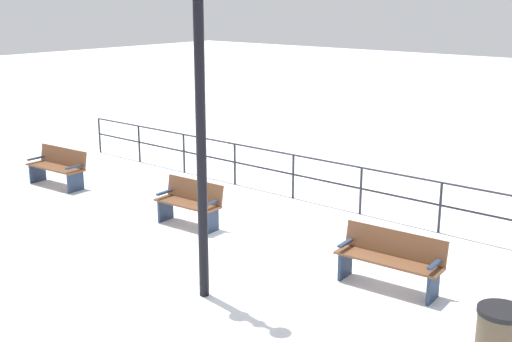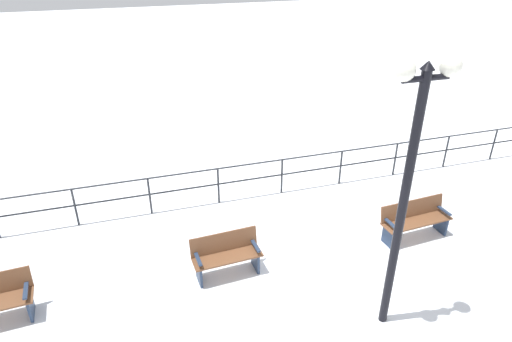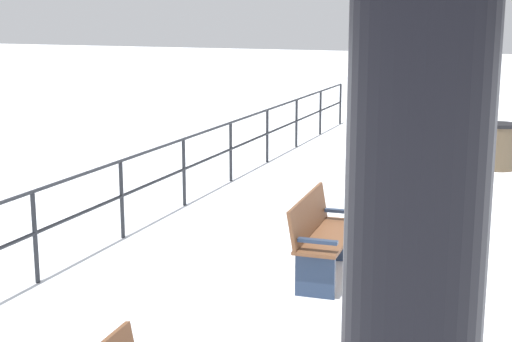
{
  "view_description": "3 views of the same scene",
  "coord_description": "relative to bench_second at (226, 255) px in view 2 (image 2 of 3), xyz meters",
  "views": [
    {
      "loc": [
        8.39,
        6.51,
        4.31
      ],
      "look_at": [
        -1.94,
        -2.09,
        0.71
      ],
      "focal_mm": 46.0,
      "sensor_mm": 36.0,
      "label": 1
    },
    {
      "loc": [
        6.9,
        -3.71,
        6.08
      ],
      "look_at": [
        -2.19,
        -0.89,
        1.06
      ],
      "focal_mm": 31.35,
      "sensor_mm": 36.0,
      "label": 2
    },
    {
      "loc": [
        2.12,
        -9.64,
        2.81
      ],
      "look_at": [
        -1.46,
        -0.46,
        0.7
      ],
      "focal_mm": 53.8,
      "sensor_mm": 36.0,
      "label": 3
    }
  ],
  "objects": [
    {
      "name": "ground_plane",
      "position": [
        0.04,
        2.17,
        -0.46
      ],
      "size": [
        80.0,
        80.0,
        0.0
      ],
      "primitive_type": "plane",
      "color": "white",
      "rests_on": "ground"
    },
    {
      "name": "bench_second",
      "position": [
        0.0,
        0.0,
        0.0
      ],
      "size": [
        0.57,
        1.41,
        0.88
      ],
      "rotation": [
        0.0,
        0.0,
        0.06
      ],
      "color": "brown",
      "rests_on": "ground"
    },
    {
      "name": "bench_third",
      "position": [
        0.04,
        4.33,
        0.01
      ],
      "size": [
        0.59,
        1.67,
        0.87
      ],
      "rotation": [
        0.0,
        0.0,
        0.06
      ],
      "color": "brown",
      "rests_on": "ground"
    },
    {
      "name": "lamppost_middle",
      "position": [
        2.04,
        2.36,
        2.75
      ],
      "size": [
        0.31,
        1.03,
        4.7
      ],
      "color": "black",
      "rests_on": "ground"
    },
    {
      "name": "waterfront_railing",
      "position": [
        -2.71,
        2.17,
        0.2
      ],
      "size": [
        0.05,
        17.13,
        0.99
      ],
      "color": "#26282D",
      "rests_on": "ground"
    }
  ]
}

